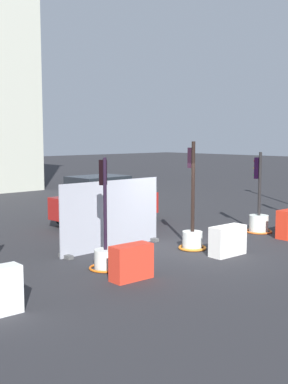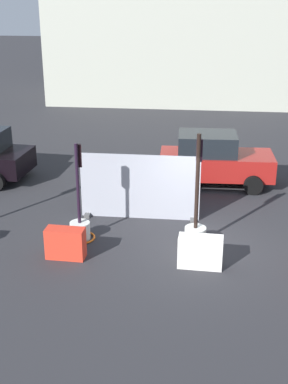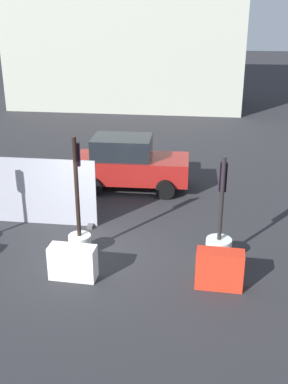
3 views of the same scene
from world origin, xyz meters
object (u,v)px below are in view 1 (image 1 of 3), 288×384
traffic_light_1 (105,250)px  construction_barrier_1 (131,262)px  construction_barrier_2 (228,241)px  traffic_light_3 (259,219)px  car_red_compact (104,201)px  traffic_light_2 (192,232)px

traffic_light_1 → construction_barrier_1: traffic_light_1 is taller
construction_barrier_1 → construction_barrier_2: size_ratio=0.91×
traffic_light_1 → traffic_light_3: size_ratio=1.01×
construction_barrier_1 → traffic_light_1: bearing=83.5°
traffic_light_3 → car_red_compact: bearing=122.7°
traffic_light_3 → construction_barrier_2: 3.64m
construction_barrier_2 → car_red_compact: 6.03m
traffic_light_2 → traffic_light_1: bearing=179.4°
traffic_light_2 → construction_barrier_2: bearing=-83.0°
traffic_light_3 → traffic_light_1: bearing=-179.2°
traffic_light_3 → construction_barrier_1: (-6.86, -1.21, -0.05)m
construction_barrier_1 → construction_barrier_2: 3.46m
traffic_light_3 → construction_barrier_2: bearing=-159.2°
traffic_light_1 → traffic_light_2: bearing=-0.6°
traffic_light_3 → construction_barrier_2: (-3.40, -1.29, -0.05)m
traffic_light_1 → traffic_light_3: (6.74, 0.09, -0.02)m
construction_barrier_1 → car_red_compact: bearing=57.0°
traffic_light_1 → construction_barrier_1: (-0.13, -1.12, -0.07)m
car_red_compact → traffic_light_1: bearing=-127.8°
construction_barrier_1 → traffic_light_2: bearing=18.1°
construction_barrier_2 → traffic_light_2: bearing=97.0°
traffic_light_1 → construction_barrier_2: traffic_light_1 is taller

